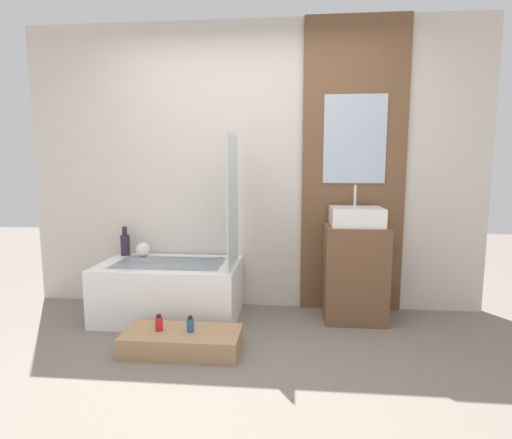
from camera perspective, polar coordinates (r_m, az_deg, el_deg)
ground_plane at (r=2.51m, az=-4.50°, el=-23.90°), size 12.00×12.00×0.00m
wall_tiled_back at (r=3.71m, az=-0.56°, el=7.39°), size 4.20×0.06×2.60m
wall_wood_accent at (r=3.68m, az=13.77°, el=7.43°), size 0.91×0.04×2.60m
bathtub at (r=3.61m, az=-12.18°, el=-9.80°), size 1.19×0.71×0.49m
glass_shower_screen at (r=3.27m, az=-3.36°, el=2.61°), size 0.01×0.55×1.09m
wooden_step_bench at (r=3.02m, az=-10.50°, el=-16.72°), size 0.83×0.37×0.15m
vanity_cabinet at (r=3.56m, az=13.88°, el=-7.38°), size 0.51×0.45×0.82m
sink at (r=3.47m, az=14.13°, el=0.43°), size 0.43×0.37×0.34m
vase_tall_dark at (r=3.94m, az=-18.19°, el=-3.29°), size 0.08×0.08×0.27m
vase_round_light at (r=3.86m, az=-15.88°, el=-4.11°), size 0.13×0.13×0.13m
bottle_soap_primary at (r=3.02m, az=-13.69°, el=-14.22°), size 0.05×0.05×0.12m
bottle_soap_secondary at (r=2.96m, az=-9.37°, el=-14.60°), size 0.05×0.05×0.12m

